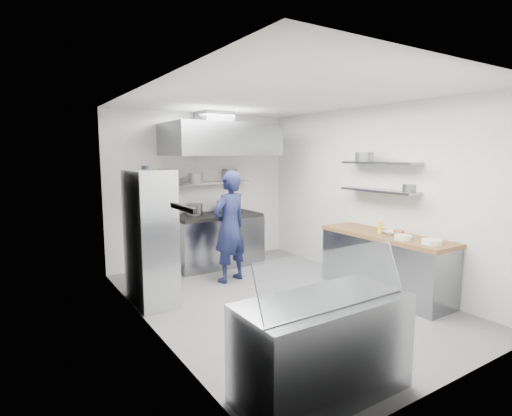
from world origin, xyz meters
TOP-DOWN VIEW (x-y plane):
  - floor at (0.00, 0.00)m, footprint 5.00×5.00m
  - ceiling at (0.00, 0.00)m, footprint 5.00×5.00m
  - wall_back at (0.00, 2.50)m, footprint 3.60×2.80m
  - wall_front at (0.00, -2.50)m, footprint 3.60×2.80m
  - wall_left at (-1.80, 0.00)m, footprint 2.80×5.00m
  - wall_right at (1.80, 0.00)m, footprint 2.80×5.00m
  - gas_range at (0.10, 2.10)m, footprint 1.60×0.80m
  - cooktop at (0.10, 2.10)m, footprint 1.57×0.78m
  - stock_pot_left at (-0.28, 2.23)m, footprint 0.30×0.30m
  - stock_pot_mid at (0.30, 2.13)m, footprint 0.33×0.33m
  - over_range_shelf at (0.10, 2.34)m, footprint 1.60×0.30m
  - shelf_pot_a at (-0.31, 2.09)m, footprint 0.26×0.26m
  - shelf_pot_b at (0.56, 2.42)m, footprint 0.29×0.29m
  - extractor_hood at (0.10, 1.93)m, footprint 1.90×1.15m
  - hood_duct at (0.10, 2.15)m, footprint 0.55×0.55m
  - red_firebox at (-1.25, 2.44)m, footprint 0.22×0.10m
  - chef at (-0.15, 1.15)m, footprint 0.74×0.58m
  - wire_rack at (-1.53, 0.89)m, footprint 0.50×0.90m
  - rack_bin_a at (-1.53, 1.01)m, footprint 0.17×0.21m
  - rack_bin_b at (-1.53, 1.47)m, footprint 0.15×0.19m
  - rack_jar at (-1.48, 1.16)m, footprint 0.10×0.10m
  - knife_strip at (-1.78, -0.90)m, footprint 0.04×0.55m
  - prep_counter_base at (1.48, -0.60)m, footprint 0.62×2.00m
  - prep_counter_top at (1.48, -0.60)m, footprint 0.65×2.04m
  - plate_stack_a at (1.43, -1.37)m, footprint 0.26×0.26m
  - plate_stack_b at (1.36, -0.99)m, footprint 0.23×0.23m
  - copper_pan at (1.60, -0.72)m, footprint 0.16×0.16m
  - squeeze_bottle at (1.41, -0.55)m, footprint 0.07×0.07m
  - mixing_bowl at (1.49, -0.70)m, footprint 0.26×0.26m
  - wall_shelf_lower at (1.64, -0.30)m, footprint 0.30×1.30m
  - wall_shelf_upper at (1.64, -0.30)m, footprint 0.30×1.30m
  - shelf_pot_c at (1.81, -0.73)m, footprint 0.22×0.22m
  - shelf_pot_d at (1.51, -0.12)m, footprint 0.28×0.28m
  - display_case at (-1.00, -2.00)m, footprint 1.50×0.70m
  - display_glass at (-1.00, -2.12)m, footprint 1.47×0.19m

SIDE VIEW (x-z plane):
  - floor at x=0.00m, z-range 0.00..0.00m
  - prep_counter_base at x=1.48m, z-range 0.00..0.84m
  - display_case at x=-1.00m, z-range 0.00..0.85m
  - gas_range at x=0.10m, z-range 0.00..0.90m
  - rack_bin_a at x=-1.53m, z-range 0.71..0.89m
  - prep_counter_top at x=1.48m, z-range 0.84..0.90m
  - chef at x=-0.15m, z-range 0.00..1.79m
  - wire_rack at x=-1.53m, z-range 0.00..1.85m
  - mixing_bowl at x=1.49m, z-range 0.90..0.96m
  - cooktop at x=0.10m, z-range 0.90..0.96m
  - plate_stack_a at x=1.43m, z-range 0.90..0.96m
  - plate_stack_b at x=1.36m, z-range 0.90..0.96m
  - copper_pan at x=1.60m, z-range 0.90..0.96m
  - squeeze_bottle at x=1.41m, z-range 0.90..1.08m
  - stock_pot_left at x=-0.28m, z-range 0.96..1.16m
  - display_glass at x=-1.00m, z-range 0.86..1.28m
  - stock_pot_mid at x=0.30m, z-range 0.96..1.20m
  - rack_bin_b at x=-1.53m, z-range 1.22..1.38m
  - wall_back at x=0.00m, z-range 1.39..1.41m
  - wall_front at x=0.00m, z-range 1.39..1.41m
  - wall_left at x=-1.80m, z-range 1.39..1.41m
  - wall_right at x=1.80m, z-range 1.39..1.41m
  - red_firebox at x=-1.25m, z-range 1.29..1.55m
  - wall_shelf_lower at x=1.64m, z-range 1.48..1.52m
  - over_range_shelf at x=0.10m, z-range 1.50..1.54m
  - knife_strip at x=-1.78m, z-range 1.53..1.57m
  - shelf_pot_c at x=1.81m, z-range 1.52..1.62m
  - shelf_pot_a at x=-0.31m, z-range 1.54..1.72m
  - shelf_pot_b at x=0.56m, z-range 1.54..1.76m
  - rack_jar at x=-1.48m, z-range 1.71..1.89m
  - wall_shelf_upper at x=1.64m, z-range 1.90..1.94m
  - shelf_pot_d at x=1.51m, z-range 1.94..2.08m
  - extractor_hood at x=0.10m, z-range 2.02..2.57m
  - hood_duct at x=0.10m, z-range 2.56..2.80m
  - ceiling at x=0.00m, z-range 2.80..2.80m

